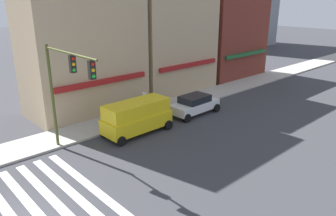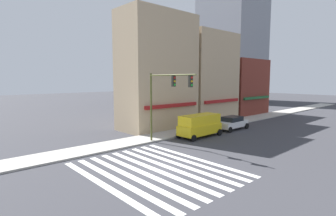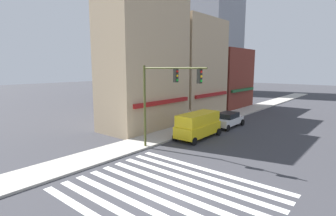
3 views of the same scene
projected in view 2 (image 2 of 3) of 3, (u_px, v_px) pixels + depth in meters
ground_plane at (156, 170)px, 17.55m from camera, size 200.00×200.00×0.00m
sidewalk_left at (102, 147)px, 23.06m from camera, size 120.00×3.00×0.15m
crosswalk_stripes at (156, 170)px, 17.55m from camera, size 8.15×10.80×0.01m
storefront_row at (201, 78)px, 37.35m from camera, size 28.25×5.30×13.94m
traffic_signal at (165, 93)px, 23.38m from camera, size 0.32×5.75×6.61m
van_yellow at (200, 125)px, 27.47m from camera, size 5.03×2.22×2.34m
sedan_white at (232, 123)px, 31.48m from camera, size 4.45×2.02×1.59m
pedestrian_white_shirt at (197, 120)px, 32.12m from camera, size 0.32×0.32×1.77m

